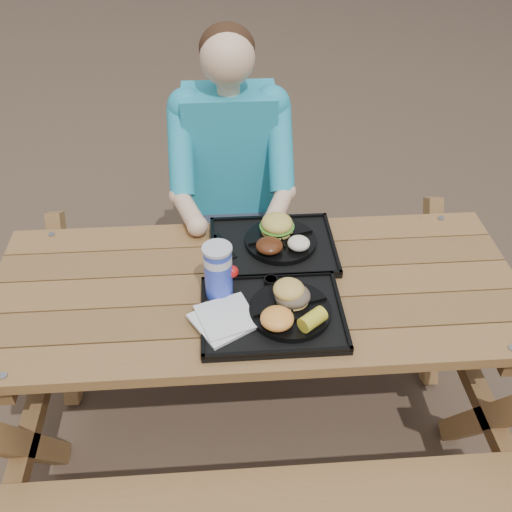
{
  "coord_description": "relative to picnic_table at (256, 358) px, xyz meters",
  "views": [
    {
      "loc": [
        -0.1,
        -1.42,
        2.05
      ],
      "look_at": [
        0.0,
        0.0,
        0.88
      ],
      "focal_mm": 40.0,
      "sensor_mm": 36.0,
      "label": 1
    }
  ],
  "objects": [
    {
      "name": "ground",
      "position": [
        0.0,
        0.0,
        -0.38
      ],
      "size": [
        60.0,
        60.0,
        0.0
      ],
      "primitive_type": "plane",
      "color": "#999999",
      "rests_on": "ground"
    },
    {
      "name": "condiment_mustard",
      "position": [
        0.1,
        -0.03,
        0.41
      ],
      "size": [
        0.04,
        0.04,
        0.03
      ],
      "primitive_type": "cylinder",
      "color": "yellow",
      "rests_on": "tray_near"
    },
    {
      "name": "diner",
      "position": [
        -0.06,
        0.71,
        0.27
      ],
      "size": [
        0.48,
        0.84,
        1.28
      ],
      "primitive_type": null,
      "color": "#18AEA9",
      "rests_on": "ground"
    },
    {
      "name": "baked_beans",
      "position": [
        0.06,
        0.14,
        0.44
      ],
      "size": [
        0.1,
        0.1,
        0.04
      ],
      "primitive_type": "ellipsoid",
      "color": "#512410",
      "rests_on": "plate_far"
    },
    {
      "name": "corn_cob",
      "position": [
        0.16,
        -0.23,
        0.44
      ],
      "size": [
        0.12,
        0.12,
        0.05
      ],
      "primitive_type": null,
      "rotation": [
        0.0,
        0.0,
        0.66
      ],
      "color": "yellow",
      "rests_on": "plate_near"
    },
    {
      "name": "cutlery_far",
      "position": [
        -0.1,
        0.19,
        0.4
      ],
      "size": [
        0.09,
        0.15,
        0.01
      ],
      "primitive_type": "cube",
      "rotation": [
        0.0,
        0.0,
        0.41
      ],
      "color": "black",
      "rests_on": "tray_far"
    },
    {
      "name": "mac_cheese",
      "position": [
        0.05,
        -0.22,
        0.44
      ],
      "size": [
        0.1,
        0.1,
        0.05
      ],
      "primitive_type": "ellipsoid",
      "color": "#FFA743",
      "rests_on": "plate_near"
    },
    {
      "name": "tray_far",
      "position": [
        0.07,
        0.19,
        0.39
      ],
      "size": [
        0.45,
        0.35,
        0.02
      ],
      "primitive_type": "cube",
      "color": "black",
      "rests_on": "picnic_table"
    },
    {
      "name": "napkin_stack",
      "position": [
        -0.11,
        -0.18,
        0.4
      ],
      "size": [
        0.23,
        0.23,
        0.02
      ],
      "primitive_type": "cube",
      "rotation": [
        0.0,
        0.0,
        0.54
      ],
      "color": "white",
      "rests_on": "tray_near"
    },
    {
      "name": "soda_cup",
      "position": [
        -0.12,
        -0.05,
        0.49
      ],
      "size": [
        0.09,
        0.09,
        0.18
      ],
      "primitive_type": "cylinder",
      "color": "blue",
      "rests_on": "tray_near"
    },
    {
      "name": "tray_near",
      "position": [
        0.04,
        -0.15,
        0.39
      ],
      "size": [
        0.45,
        0.35,
        0.02
      ],
      "primitive_type": "cube",
      "color": "black",
      "rests_on": "picnic_table"
    },
    {
      "name": "burger",
      "position": [
        0.09,
        0.25,
        0.47
      ],
      "size": [
        0.12,
        0.12,
        0.11
      ],
      "primitive_type": null,
      "color": "#DDBB4E",
      "rests_on": "plate_far"
    },
    {
      "name": "condiment_bbq",
      "position": [
        0.05,
        -0.02,
        0.41
      ],
      "size": [
        0.05,
        0.05,
        0.03
      ],
      "primitive_type": "cylinder",
      "color": "#330E05",
      "rests_on": "tray_near"
    },
    {
      "name": "plate_far",
      "position": [
        0.1,
        0.2,
        0.41
      ],
      "size": [
        0.26,
        0.26,
        0.02
      ],
      "primitive_type": "cylinder",
      "color": "black",
      "rests_on": "tray_far"
    },
    {
      "name": "plate_near",
      "position": [
        0.1,
        -0.16,
        0.41
      ],
      "size": [
        0.26,
        0.26,
        0.02
      ],
      "primitive_type": "cylinder",
      "color": "black",
      "rests_on": "tray_near"
    },
    {
      "name": "sandwich",
      "position": [
        0.11,
        -0.12,
        0.47
      ],
      "size": [
        0.11,
        0.11,
        0.11
      ],
      "primitive_type": null,
      "color": "#E2B350",
      "rests_on": "plate_near"
    },
    {
      "name": "potato_salad",
      "position": [
        0.16,
        0.14,
        0.44
      ],
      "size": [
        0.08,
        0.08,
        0.04
      ],
      "primitive_type": "ellipsoid",
      "color": "white",
      "rests_on": "plate_far"
    },
    {
      "name": "picnic_table",
      "position": [
        0.0,
        0.0,
        0.0
      ],
      "size": [
        1.8,
        1.49,
        0.75
      ],
      "primitive_type": null,
      "color": "#999999",
      "rests_on": "ground"
    }
  ]
}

